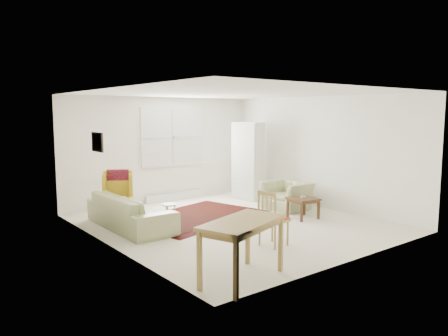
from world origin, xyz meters
TOP-DOWN VIEW (x-y plane):
  - room at (0.02, 0.21)m, footprint 5.04×5.54m
  - rug at (-0.31, 0.86)m, footprint 3.18×2.45m
  - sofa at (-1.73, 0.90)m, footprint 0.85×2.15m
  - armchair at (1.74, 0.24)m, footprint 0.87×0.98m
  - wingback_chair at (-1.75, 1.44)m, footprint 0.81×0.82m
  - coffee_table at (1.36, -0.56)m, footprint 0.59×0.59m
  - stool at (-0.99, 0.75)m, footprint 0.38×0.38m
  - cabinet at (1.81, 1.67)m, footprint 0.51×0.81m
  - desk at (-1.76, -2.35)m, footprint 1.37×0.98m
  - desk_chair at (-0.40, -1.53)m, footprint 0.43×0.43m

SIDE VIEW (x-z plane):
  - rug at x=-0.31m, z-range 0.00..0.03m
  - stool at x=-0.99m, z-range 0.00..0.39m
  - coffee_table at x=1.36m, z-range 0.00..0.43m
  - armchair at x=1.74m, z-range 0.00..0.73m
  - desk at x=-1.76m, z-range 0.00..0.78m
  - sofa at x=-1.73m, z-range 0.00..0.87m
  - desk_chair at x=-0.40m, z-range 0.00..0.90m
  - wingback_chair at x=-1.75m, z-range 0.00..1.01m
  - cabinet at x=1.81m, z-range 0.00..1.90m
  - room at x=0.02m, z-range 0.00..2.51m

